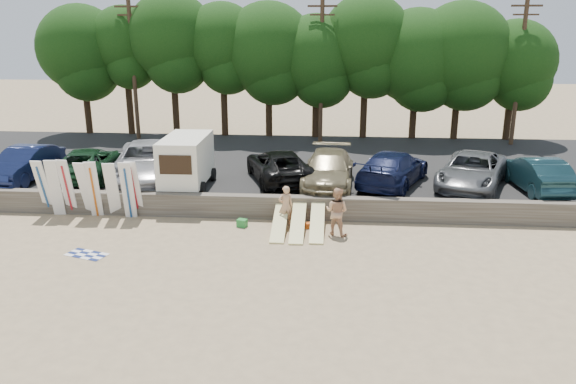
{
  "coord_description": "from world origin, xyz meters",
  "views": [
    {
      "loc": [
        2.73,
        -19.67,
        8.1
      ],
      "look_at": [
        0.94,
        3.0,
        1.18
      ],
      "focal_mm": 35.0,
      "sensor_mm": 36.0,
      "label": 1
    }
  ],
  "objects_px": {
    "car_6": "(472,171)",
    "beachgoer_b": "(337,211)",
    "car_5": "(393,168)",
    "box_trailer": "(186,159)",
    "car_4": "(328,170)",
    "car_7": "(537,174)",
    "car_2": "(147,161)",
    "car_1": "(88,163)",
    "beachgoer_a": "(286,206)",
    "cooler": "(242,223)",
    "car_3": "(279,166)",
    "car_0": "(25,164)"
  },
  "relations": [
    {
      "from": "car_2",
      "to": "beachgoer_a",
      "type": "height_order",
      "value": "car_2"
    },
    {
      "from": "box_trailer",
      "to": "car_3",
      "type": "bearing_deg",
      "value": 17.97
    },
    {
      "from": "cooler",
      "to": "car_2",
      "type": "bearing_deg",
      "value": 159.55
    },
    {
      "from": "car_1",
      "to": "car_4",
      "type": "distance_m",
      "value": 11.81
    },
    {
      "from": "car_2",
      "to": "car_5",
      "type": "distance_m",
      "value": 11.83
    },
    {
      "from": "car_3",
      "to": "beachgoer_b",
      "type": "distance_m",
      "value": 5.86
    },
    {
      "from": "car_3",
      "to": "beachgoer_a",
      "type": "height_order",
      "value": "car_3"
    },
    {
      "from": "car_5",
      "to": "cooler",
      "type": "relative_size",
      "value": 14.73
    },
    {
      "from": "car_0",
      "to": "car_2",
      "type": "distance_m",
      "value": 5.9
    },
    {
      "from": "car_0",
      "to": "car_4",
      "type": "distance_m",
      "value": 14.68
    },
    {
      "from": "car_4",
      "to": "car_3",
      "type": "bearing_deg",
      "value": 165.49
    },
    {
      "from": "car_4",
      "to": "beachgoer_b",
      "type": "distance_m",
      "value": 4.45
    },
    {
      "from": "car_1",
      "to": "car_5",
      "type": "relative_size",
      "value": 0.96
    },
    {
      "from": "car_7",
      "to": "cooler",
      "type": "xyz_separation_m",
      "value": [
        -12.94,
        -3.93,
        -1.33
      ]
    },
    {
      "from": "car_0",
      "to": "car_3",
      "type": "relative_size",
      "value": 0.89
    },
    {
      "from": "car_5",
      "to": "car_7",
      "type": "height_order",
      "value": "car_5"
    },
    {
      "from": "car_0",
      "to": "car_7",
      "type": "relative_size",
      "value": 1.02
    },
    {
      "from": "car_4",
      "to": "car_0",
      "type": "bearing_deg",
      "value": -176.8
    },
    {
      "from": "box_trailer",
      "to": "car_7",
      "type": "relative_size",
      "value": 0.79
    },
    {
      "from": "car_3",
      "to": "car_7",
      "type": "relative_size",
      "value": 1.15
    },
    {
      "from": "car_5",
      "to": "box_trailer",
      "type": "bearing_deg",
      "value": 29.58
    },
    {
      "from": "car_7",
      "to": "beachgoer_a",
      "type": "distance_m",
      "value": 11.75
    },
    {
      "from": "box_trailer",
      "to": "cooler",
      "type": "relative_size",
      "value": 9.97
    },
    {
      "from": "car_1",
      "to": "car_7",
      "type": "bearing_deg",
      "value": 171.09
    },
    {
      "from": "cooler",
      "to": "car_5",
      "type": "bearing_deg",
      "value": 52.53
    },
    {
      "from": "car_1",
      "to": "beachgoer_a",
      "type": "relative_size",
      "value": 3.15
    },
    {
      "from": "car_2",
      "to": "car_5",
      "type": "xyz_separation_m",
      "value": [
        11.83,
        -0.07,
        -0.09
      ]
    },
    {
      "from": "car_0",
      "to": "beachgoer_b",
      "type": "height_order",
      "value": "car_0"
    },
    {
      "from": "car_2",
      "to": "car_0",
      "type": "bearing_deg",
      "value": 173.98
    },
    {
      "from": "car_4",
      "to": "car_6",
      "type": "height_order",
      "value": "car_4"
    },
    {
      "from": "box_trailer",
      "to": "car_6",
      "type": "bearing_deg",
      "value": 3.9
    },
    {
      "from": "car_0",
      "to": "car_1",
      "type": "distance_m",
      "value": 2.95
    },
    {
      "from": "car_1",
      "to": "car_7",
      "type": "height_order",
      "value": "car_7"
    },
    {
      "from": "car_2",
      "to": "car_3",
      "type": "distance_m",
      "value": 6.45
    },
    {
      "from": "box_trailer",
      "to": "beachgoer_a",
      "type": "height_order",
      "value": "box_trailer"
    },
    {
      "from": "car_0",
      "to": "cooler",
      "type": "xyz_separation_m",
      "value": [
        11.2,
        -3.8,
        -1.34
      ]
    },
    {
      "from": "car_7",
      "to": "car_2",
      "type": "bearing_deg",
      "value": -6.66
    },
    {
      "from": "beachgoer_b",
      "to": "car_4",
      "type": "bearing_deg",
      "value": -61.7
    },
    {
      "from": "car_1",
      "to": "car_5",
      "type": "distance_m",
      "value": 14.82
    },
    {
      "from": "car_1",
      "to": "beachgoer_b",
      "type": "height_order",
      "value": "car_1"
    },
    {
      "from": "beachgoer_b",
      "to": "car_1",
      "type": "bearing_deg",
      "value": 0.98
    },
    {
      "from": "car_2",
      "to": "cooler",
      "type": "distance_m",
      "value": 7.05
    },
    {
      "from": "car_7",
      "to": "beachgoer_b",
      "type": "xyz_separation_m",
      "value": [
        -9.07,
        -4.49,
        -0.52
      ]
    },
    {
      "from": "car_0",
      "to": "car_4",
      "type": "height_order",
      "value": "same"
    },
    {
      "from": "car_1",
      "to": "car_4",
      "type": "height_order",
      "value": "car_4"
    },
    {
      "from": "car_3",
      "to": "car_7",
      "type": "bearing_deg",
      "value": 158.79
    },
    {
      "from": "box_trailer",
      "to": "car_5",
      "type": "height_order",
      "value": "box_trailer"
    },
    {
      "from": "car_5",
      "to": "car_7",
      "type": "relative_size",
      "value": 1.17
    },
    {
      "from": "box_trailer",
      "to": "car_1",
      "type": "distance_m",
      "value": 5.44
    },
    {
      "from": "car_6",
      "to": "beachgoer_b",
      "type": "height_order",
      "value": "car_6"
    }
  ]
}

